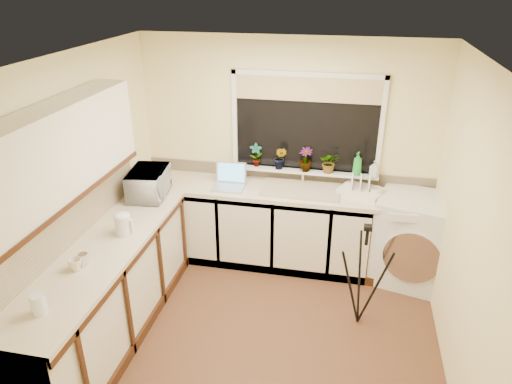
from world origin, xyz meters
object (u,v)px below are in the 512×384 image
object	(u,v)px
washing_machine	(409,239)
laptop	(230,180)
plant_c	(305,159)
cup_back	(376,192)
steel_jar	(83,260)
soap_bottle_green	(358,164)
kettle	(123,225)
plant_b	(280,158)
soap_bottle_clear	(375,169)
plant_a	(256,155)
cup_left	(75,265)
plant_d	(329,162)
microwave	(149,183)
dish_rack	(362,191)
glass_jug	(38,304)
tripod	(362,276)

from	to	relation	value
washing_machine	laptop	xyz separation A→B (m)	(-1.93, 0.01, 0.49)
plant_c	cup_back	world-z (taller)	plant_c
steel_jar	soap_bottle_green	bearing A→B (deg)	43.20
laptop	soap_bottle_green	world-z (taller)	soap_bottle_green
kettle	plant_b	distance (m)	1.86
soap_bottle_green	soap_bottle_clear	world-z (taller)	soap_bottle_green
plant_a	cup_left	world-z (taller)	plant_a
cup_back	cup_left	distance (m)	2.95
plant_d	cup_left	bearing A→B (deg)	-131.80
microwave	soap_bottle_green	size ratio (longest dim) A/B	2.06
kettle	cup_left	distance (m)	0.61
dish_rack	glass_jug	size ratio (longest dim) A/B	2.91
cup_back	cup_left	xyz separation A→B (m)	(-2.32, -1.82, -0.00)
plant_d	cup_back	bearing A→B (deg)	-22.30
glass_jug	steel_jar	size ratio (longest dim) A/B	1.43
laptop	tripod	size ratio (longest dim) A/B	0.32
steel_jar	plant_d	bearing A→B (deg)	47.55
plant_b	cup_back	size ratio (longest dim) A/B	1.88
plant_a	kettle	bearing A→B (deg)	-121.56
washing_machine	soap_bottle_clear	distance (m)	0.82
kettle	plant_d	distance (m)	2.23
microwave	plant_d	xyz separation A→B (m)	(1.79, 0.65, 0.12)
dish_rack	plant_d	bearing A→B (deg)	179.91
tripod	glass_jug	xyz separation A→B (m)	(-2.19, -1.44, 0.45)
glass_jug	cup_back	size ratio (longest dim) A/B	1.10
microwave	plant_c	world-z (taller)	plant_c
glass_jug	microwave	xyz separation A→B (m)	(-0.01, 1.89, 0.07)
kettle	cup_left	xyz separation A→B (m)	(-0.12, -0.59, -0.04)
steel_jar	plant_b	xyz separation A→B (m)	(1.26, 1.95, 0.23)
kettle	soap_bottle_green	size ratio (longest dim) A/B	0.74
laptop	cup_left	world-z (taller)	laptop
kettle	soap_bottle_green	xyz separation A→B (m)	(1.99, 1.44, 0.18)
glass_jug	cup_left	xyz separation A→B (m)	(-0.04, 0.51, -0.02)
dish_rack	plant_c	world-z (taller)	plant_c
dish_rack	soap_bottle_green	size ratio (longest dim) A/B	1.71
plant_d	soap_bottle_clear	xyz separation A→B (m)	(0.47, -0.02, -0.02)
steel_jar	plant_b	size ratio (longest dim) A/B	0.41
tripod	plant_a	size ratio (longest dim) A/B	4.00
plant_d	kettle	bearing A→B (deg)	-139.75
tripod	plant_d	world-z (taller)	plant_d
kettle	soap_bottle_clear	distance (m)	2.60
soap_bottle_clear	steel_jar	bearing A→B (deg)	-139.41
cup_back	laptop	bearing A→B (deg)	-178.61
tripod	plant_d	size ratio (longest dim) A/B	4.53
cup_back	washing_machine	bearing A→B (deg)	-7.07
plant_d	soap_bottle_clear	distance (m)	0.47
glass_jug	soap_bottle_green	xyz separation A→B (m)	(2.07, 2.54, 0.20)
plant_b	cup_left	bearing A→B (deg)	-122.40
soap_bottle_clear	plant_d	bearing A→B (deg)	177.90
laptop	steel_jar	bearing A→B (deg)	-114.22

